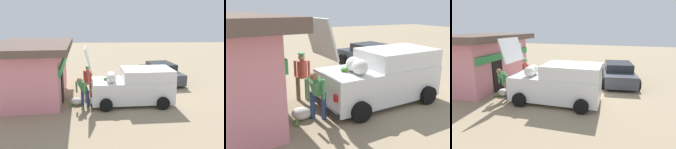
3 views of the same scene
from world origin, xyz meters
TOP-DOWN VIEW (x-y plane):
  - ground_plane at (0.00, 0.00)m, footprint 60.00×60.00m
  - storefront_bar at (0.10, 6.18)m, footprint 6.98×4.71m
  - delivery_van at (-1.28, 0.74)m, footprint 2.40×4.51m
  - parked_sedan at (2.93, -1.69)m, footprint 4.35×2.67m
  - vendor_standing at (-0.00, 3.20)m, footprint 0.46×0.52m
  - customer_bending at (-1.75, 3.33)m, footprint 0.71×0.66m
  - unloaded_banana_pile at (-1.44, 3.71)m, footprint 0.92×0.69m
  - paint_bucket at (2.65, 3.44)m, footprint 0.30×0.30m

SIDE VIEW (x-z plane):
  - ground_plane at x=0.00m, z-range 0.00..0.00m
  - unloaded_banana_pile at x=-1.44m, z-range -0.02..0.36m
  - paint_bucket at x=2.65m, z-range 0.00..0.40m
  - parked_sedan at x=2.93m, z-range -0.03..1.28m
  - delivery_van at x=-1.28m, z-range -0.55..2.40m
  - customer_bending at x=-1.75m, z-range 0.15..1.71m
  - vendor_standing at x=0.00m, z-range 0.13..1.86m
  - storefront_bar at x=0.10m, z-range 0.08..3.11m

